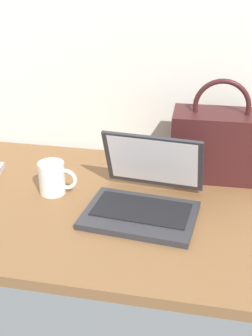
% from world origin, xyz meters
% --- Properties ---
extents(desk, '(1.60, 0.76, 0.03)m').
position_xyz_m(desk, '(0.00, 0.00, 0.01)').
color(desk, brown).
rests_on(desk, ground).
extents(laptop, '(0.33, 0.32, 0.21)m').
position_xyz_m(laptop, '(0.11, -0.02, 0.07)').
color(laptop, '#2D2D33').
rests_on(laptop, desk).
extents(coffee_mug, '(0.12, 0.08, 0.10)m').
position_xyz_m(coffee_mug, '(-0.18, 0.03, 0.08)').
color(coffee_mug, white).
rests_on(coffee_mug, desk).
extents(handbag, '(0.30, 0.17, 0.33)m').
position_xyz_m(handbag, '(0.31, 0.25, 0.15)').
color(handbag, '#3F1919').
rests_on(handbag, desk).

